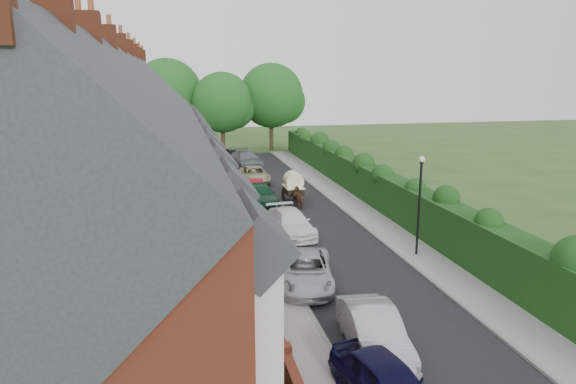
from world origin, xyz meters
name	(u,v)px	position (x,y,z in m)	size (l,w,h in m)	color
ground	(384,294)	(0.00, 0.00, 0.00)	(140.00, 140.00, 0.00)	#2D4C1E
road	(308,223)	(-0.50, 11.00, 0.01)	(6.00, 58.00, 0.02)	black
pavement_hedge_side	(370,218)	(3.60, 11.00, 0.06)	(2.20, 58.00, 0.12)	gray
pavement_house_side	(246,226)	(-4.35, 11.00, 0.06)	(1.70, 58.00, 0.12)	gray
kerb_hedge_side	(354,219)	(2.55, 11.00, 0.07)	(0.18, 58.00, 0.13)	gray
kerb_house_side	(259,225)	(-3.55, 11.00, 0.07)	(0.18, 58.00, 0.13)	gray
hedge	(397,193)	(5.40, 11.00, 1.60)	(2.10, 58.00, 2.85)	#173812
terrace_row	(128,161)	(-10.87, 9.98, 4.47)	(9.05, 40.50, 11.50)	#9C3C27
garden_wall_row	(232,225)	(-5.35, 10.00, 0.46)	(0.35, 40.35, 1.10)	brown
lamppost	(420,193)	(3.40, 4.00, 3.30)	(0.32, 0.32, 5.16)	black
tree_far_left	(225,104)	(-2.65, 40.08, 5.71)	(7.14, 6.80, 9.29)	#332316
tree_far_right	(274,97)	(3.39, 42.08, 6.31)	(7.98, 7.60, 10.31)	#332316
tree_far_back	(171,95)	(-8.59, 43.08, 6.62)	(8.40, 8.00, 10.82)	#332316
car_navy	(386,384)	(-2.91, -6.99, 0.72)	(1.69, 4.21, 1.43)	black
car_silver_a	(374,331)	(-2.18, -4.20, 0.75)	(1.59, 4.56, 1.50)	#9F9EA3
car_silver_b	(306,271)	(-3.00, 1.65, 0.69)	(2.28, 4.94, 1.37)	#AEB1B6
car_white	(291,223)	(-2.06, 8.87, 0.71)	(1.98, 4.86, 1.41)	white
car_green	(260,194)	(-2.68, 15.97, 0.78)	(1.85, 4.60, 1.57)	#113A20
car_red	(253,189)	(-2.81, 18.20, 0.68)	(1.45, 4.16, 1.37)	maroon
car_beige	(254,175)	(-1.89, 23.80, 0.66)	(2.19, 4.76, 1.32)	tan
car_grey	(246,160)	(-1.60, 30.84, 0.81)	(2.26, 5.55, 1.61)	slate
car_black	(231,155)	(-2.67, 35.00, 0.67)	(1.58, 3.92, 1.34)	black
horse	(299,198)	(-0.14, 14.74, 0.71)	(0.76, 1.67, 1.41)	#4F2A1D
horse_cart	(293,184)	(-0.14, 16.55, 1.25)	(1.38, 3.04, 2.19)	black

